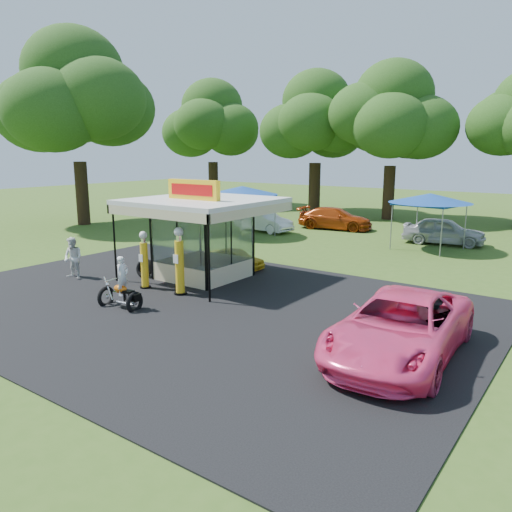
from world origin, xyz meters
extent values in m
plane|color=#38581B|center=(0.00, 0.00, 0.00)|extent=(120.00, 120.00, 0.00)
cube|color=black|center=(0.00, 2.00, 0.02)|extent=(20.00, 14.00, 0.04)
cube|color=white|center=(-2.00, 5.00, 0.03)|extent=(3.00, 3.00, 0.06)
cube|color=white|center=(-2.00, 5.00, 3.29)|extent=(5.40, 5.40, 0.18)
cube|color=yellow|center=(-2.00, 4.50, 3.78)|extent=(2.60, 0.25, 0.80)
cube|color=red|center=(-2.00, 4.37, 3.78)|extent=(2.21, 0.02, 0.45)
cylinder|color=black|center=(-4.55, 2.45, 1.60)|extent=(0.08, 0.08, 3.20)
cylinder|color=black|center=(0.55, 2.45, 1.60)|extent=(0.08, 0.08, 3.20)
cylinder|color=black|center=(-2.74, 2.40, 0.05)|extent=(0.43, 0.43, 0.10)
cylinder|color=yellow|center=(-2.74, 2.40, 0.97)|extent=(0.29, 0.29, 1.74)
cylinder|color=silver|center=(-2.74, 2.40, 1.94)|extent=(0.19, 0.19, 0.19)
sphere|color=white|center=(-2.74, 2.40, 2.13)|extent=(0.31, 0.31, 0.31)
cube|color=white|center=(-2.74, 2.22, 1.26)|extent=(0.21, 0.02, 0.29)
cylinder|color=black|center=(-0.99, 2.55, 0.05)|extent=(0.48, 0.48, 0.11)
cylinder|color=yellow|center=(-0.99, 2.55, 1.09)|extent=(0.33, 0.33, 1.97)
cylinder|color=silver|center=(-0.99, 2.55, 2.18)|extent=(0.22, 0.22, 0.22)
sphere|color=white|center=(-0.99, 2.55, 2.40)|extent=(0.35, 0.35, 0.35)
cube|color=white|center=(-0.99, 2.36, 1.42)|extent=(0.24, 0.02, 0.33)
torus|color=black|center=(-2.22, 0.13, 0.31)|extent=(0.21, 0.76, 0.75)
torus|color=black|center=(-0.88, 0.25, 0.31)|extent=(0.21, 0.76, 0.75)
cube|color=silver|center=(-1.51, 0.19, 0.45)|extent=(0.52, 0.30, 0.27)
ellipsoid|color=#D2630E|center=(-1.51, 0.19, 0.70)|extent=(0.57, 0.32, 0.27)
cube|color=black|center=(-1.19, 0.22, 0.65)|extent=(0.51, 0.28, 0.09)
cube|color=black|center=(-0.85, 0.26, 0.49)|extent=(0.34, 0.33, 0.25)
cylinder|color=silver|center=(-2.09, 0.14, 0.63)|extent=(0.40, 0.09, 0.80)
cylinder|color=silver|center=(-1.95, 0.15, 0.94)|extent=(0.10, 0.54, 0.04)
sphere|color=silver|center=(-2.10, 0.14, 0.76)|extent=(0.14, 0.14, 0.14)
imported|color=white|center=(-1.37, 0.21, 1.17)|extent=(0.37, 0.52, 1.35)
torus|color=black|center=(-4.07, 3.53, 0.40)|extent=(0.86, 0.49, 0.83)
torus|color=black|center=(-4.21, 3.70, 0.40)|extent=(0.88, 0.59, 0.83)
cube|color=#593819|center=(8.08, 0.87, 0.55)|extent=(0.65, 0.41, 1.08)
cube|color=#593819|center=(8.08, 1.14, 0.55)|extent=(0.65, 0.41, 1.08)
imported|color=yellow|center=(-2.00, 7.20, 0.48)|extent=(2.82, 1.13, 0.96)
imported|color=#FF4586|center=(7.72, 1.73, 0.83)|extent=(3.09, 6.12, 1.66)
imported|color=white|center=(-6.43, 1.74, 0.88)|extent=(0.94, 0.78, 1.76)
imported|color=black|center=(8.22, 2.70, 0.79)|extent=(1.16, 0.93, 1.57)
imported|color=white|center=(-7.20, 16.86, 0.69)|extent=(4.35, 1.93, 1.39)
imported|color=#AD3B0D|center=(-3.77, 20.61, 0.74)|extent=(5.35, 2.78, 1.48)
imported|color=#B5B5BA|center=(3.98, 19.09, 0.77)|extent=(4.77, 2.51, 1.55)
cylinder|color=gray|center=(-8.75, 16.09, 1.26)|extent=(0.06, 0.06, 2.51)
cylinder|color=gray|center=(-5.81, 16.09, 1.26)|extent=(0.06, 0.06, 2.51)
cylinder|color=gray|center=(-8.75, 13.15, 1.26)|extent=(0.06, 0.06, 2.51)
cylinder|color=gray|center=(-5.81, 13.15, 1.26)|extent=(0.06, 0.06, 2.51)
cube|color=navy|center=(-7.28, 14.62, 2.58)|extent=(3.14, 3.14, 0.13)
cone|color=navy|center=(-7.28, 14.62, 2.90)|extent=(4.52, 4.52, 0.52)
cylinder|color=gray|center=(2.28, 18.43, 1.22)|extent=(0.06, 0.06, 2.44)
cylinder|color=gray|center=(5.13, 18.43, 1.22)|extent=(0.06, 0.06, 2.44)
cylinder|color=gray|center=(2.28, 15.57, 1.22)|extent=(0.06, 0.06, 2.44)
cylinder|color=gray|center=(5.13, 15.57, 1.22)|extent=(0.06, 0.06, 2.44)
cube|color=navy|center=(3.70, 17.00, 2.51)|extent=(3.06, 3.06, 0.12)
cone|color=navy|center=(3.70, 17.00, 2.82)|extent=(4.40, 4.40, 0.51)
cylinder|color=black|center=(-21.04, 27.88, 2.13)|extent=(0.96, 0.96, 4.26)
ellipsoid|color=#234714|center=(-21.04, 27.88, 7.61)|extent=(10.06, 10.06, 8.63)
cylinder|color=black|center=(-9.96, 28.67, 2.15)|extent=(1.02, 1.02, 4.30)
ellipsoid|color=#234714|center=(-9.96, 28.67, 7.63)|extent=(9.99, 9.99, 8.56)
cylinder|color=black|center=(-2.76, 27.74, 2.10)|extent=(0.90, 0.90, 4.19)
ellipsoid|color=#234714|center=(-2.76, 27.74, 7.55)|extent=(10.06, 10.06, 8.62)
cylinder|color=black|center=(-19.92, 11.85, 2.28)|extent=(0.91, 0.91, 4.57)
ellipsoid|color=#234714|center=(-19.92, 11.85, 8.48)|extent=(11.72, 11.72, 10.05)
camera|label=1|loc=(11.86, -10.40, 5.29)|focal=35.00mm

